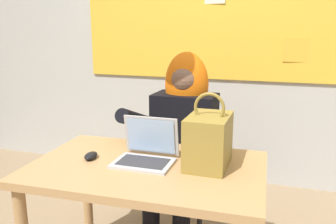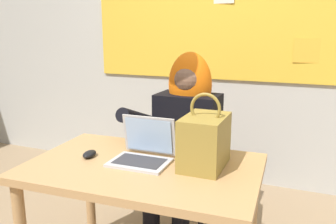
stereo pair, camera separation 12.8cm
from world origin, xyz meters
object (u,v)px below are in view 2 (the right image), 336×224
handbag (205,141)px  desk_main (143,182)px  computer_mouse (89,154)px  laptop (143,152)px  person_costumed (184,130)px  chair_at_desk (191,157)px

handbag → desk_main: bearing=-162.3°
computer_mouse → handbag: handbag is taller
desk_main → handbag: (0.30, 0.09, 0.23)m
laptop → handbag: (0.32, 0.05, 0.08)m
desk_main → computer_mouse: computer_mouse is taller
desk_main → computer_mouse: bearing=-177.8°
desk_main → computer_mouse: (-0.32, -0.01, 0.11)m
person_costumed → laptop: size_ratio=4.10×
desk_main → computer_mouse: size_ratio=11.70×
laptop → handbag: handbag is taller
person_costumed → computer_mouse: (-0.33, -0.62, -0.00)m
laptop → computer_mouse: 0.30m
chair_at_desk → laptop: size_ratio=2.94×
person_costumed → chair_at_desk: bearing=179.3°
computer_mouse → handbag: (0.61, 0.11, 0.12)m
laptop → person_costumed: bearing=86.1°
handbag → laptop: bearing=-171.7°
desk_main → laptop: laptop is taller
desk_main → chair_at_desk: chair_at_desk is taller
person_costumed → computer_mouse: bearing=-26.3°
desk_main → person_costumed: 0.62m
chair_at_desk → computer_mouse: chair_at_desk is taller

